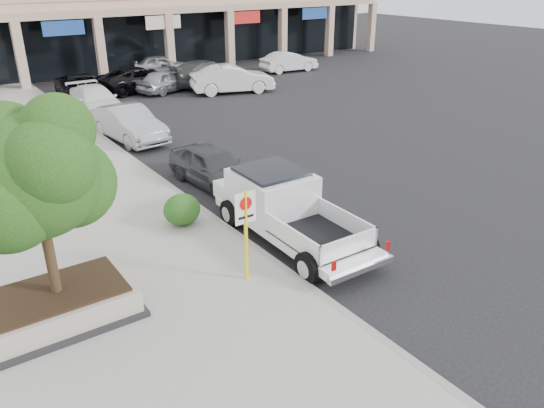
# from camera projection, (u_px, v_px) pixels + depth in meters

# --- Properties ---
(ground) EXTENTS (120.00, 120.00, 0.00)m
(ground) POSITION_uv_depth(u_px,v_px,m) (330.00, 255.00, 14.31)
(ground) COLOR black
(ground) RESTS_ON ground
(sidewalk) EXTENTS (8.00, 52.00, 0.15)m
(sidewalk) POSITION_uv_depth(u_px,v_px,m) (60.00, 224.00, 15.90)
(sidewalk) COLOR gray
(sidewalk) RESTS_ON ground
(curb) EXTENTS (0.20, 52.00, 0.15)m
(curb) POSITION_uv_depth(u_px,v_px,m) (180.00, 194.00, 17.96)
(curb) COLOR gray
(curb) RESTS_ON ground
(strip_mall) EXTENTS (40.55, 12.43, 9.50)m
(strip_mall) POSITION_uv_depth(u_px,v_px,m) (130.00, 0.00, 41.94)
(strip_mall) COLOR tan
(strip_mall) RESTS_ON ground
(planter) EXTENTS (3.20, 2.20, 0.68)m
(planter) POSITION_uv_depth(u_px,v_px,m) (60.00, 304.00, 11.42)
(planter) COLOR black
(planter) RESTS_ON sidewalk
(planter_tree) EXTENTS (2.90, 2.55, 4.00)m
(planter_tree) POSITION_uv_depth(u_px,v_px,m) (40.00, 173.00, 10.40)
(planter_tree) COLOR #2E2211
(planter_tree) RESTS_ON planter
(no_parking_sign) EXTENTS (0.55, 0.09, 2.30)m
(no_parking_sign) POSITION_uv_depth(u_px,v_px,m) (246.00, 224.00, 12.36)
(no_parking_sign) COLOR yellow
(no_parking_sign) RESTS_ON sidewalk
(hedge) EXTENTS (1.10, 0.99, 0.93)m
(hedge) POSITION_uv_depth(u_px,v_px,m) (182.00, 210.00, 15.53)
(hedge) COLOR #204C15
(hedge) RESTS_ON sidewalk
(pickup_truck) EXTENTS (2.26, 5.89, 1.84)m
(pickup_truck) POSITION_uv_depth(u_px,v_px,m) (293.00, 212.00, 14.67)
(pickup_truck) COLOR white
(pickup_truck) RESTS_ON ground
(curb_car_a) EXTENTS (1.96, 4.19, 1.39)m
(curb_car_a) POSITION_uv_depth(u_px,v_px,m) (213.00, 166.00, 18.67)
(curb_car_a) COLOR #323538
(curb_car_a) RESTS_ON ground
(curb_car_b) EXTENTS (2.07, 4.77, 1.53)m
(curb_car_b) POSITION_uv_depth(u_px,v_px,m) (129.00, 124.00, 23.51)
(curb_car_b) COLOR #94979B
(curb_car_b) RESTS_ON ground
(curb_car_c) EXTENTS (2.01, 4.91, 1.42)m
(curb_car_c) POSITION_uv_depth(u_px,v_px,m) (96.00, 101.00, 27.73)
(curb_car_c) COLOR white
(curb_car_c) RESTS_ON ground
(curb_car_d) EXTENTS (3.00, 5.47, 1.45)m
(curb_car_d) POSITION_uv_depth(u_px,v_px,m) (82.00, 88.00, 30.55)
(curb_car_d) COLOR black
(curb_car_d) RESTS_ON ground
(lot_car_a) EXTENTS (4.42, 2.96, 1.40)m
(lot_car_a) POSITION_uv_depth(u_px,v_px,m) (167.00, 80.00, 32.80)
(lot_car_a) COLOR #919599
(lot_car_a) RESTS_ON ground
(lot_car_b) EXTENTS (5.34, 3.15, 1.66)m
(lot_car_b) POSITION_uv_depth(u_px,v_px,m) (232.00, 79.00, 32.52)
(lot_car_b) COLOR silver
(lot_car_b) RESTS_ON ground
(lot_car_c) EXTENTS (5.78, 2.73, 1.63)m
(lot_car_c) POSITION_uv_depth(u_px,v_px,m) (208.00, 73.00, 34.46)
(lot_car_c) COLOR #2D3032
(lot_car_c) RESTS_ON ground
(lot_car_d) EXTENTS (5.63, 3.33, 1.47)m
(lot_car_d) POSITION_uv_depth(u_px,v_px,m) (139.00, 79.00, 33.14)
(lot_car_d) COLOR black
(lot_car_d) RESTS_ON ground
(lot_car_e) EXTENTS (4.32, 2.76, 1.37)m
(lot_car_e) POSITION_uv_depth(u_px,v_px,m) (162.00, 65.00, 38.12)
(lot_car_e) COLOR #989B9F
(lot_car_e) RESTS_ON ground
(lot_car_f) EXTENTS (4.40, 1.73, 1.43)m
(lot_car_f) POSITION_uv_depth(u_px,v_px,m) (289.00, 62.00, 39.22)
(lot_car_f) COLOR silver
(lot_car_f) RESTS_ON ground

